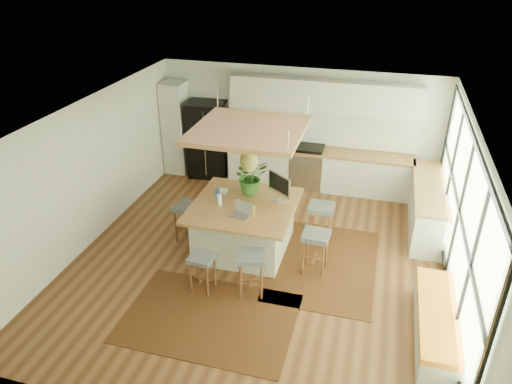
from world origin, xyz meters
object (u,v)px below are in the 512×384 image
(stool_right_back, at_px, (320,226))
(stool_left_side, at_px, (189,224))
(monitor, at_px, (279,188))
(microwave, at_px, (255,137))
(island, at_px, (244,226))
(laptop, at_px, (240,210))
(fridge, at_px, (208,139))
(stool_near_right, at_px, (251,275))
(stool_near_left, at_px, (203,271))
(island_plant, at_px, (251,180))
(stool_right_front, at_px, (315,253))

(stool_right_back, bearing_deg, stool_left_side, -166.00)
(monitor, bearing_deg, microwave, 151.15)
(island, relative_size, laptop, 5.21)
(fridge, distance_m, stool_near_right, 4.71)
(microwave, bearing_deg, stool_near_left, -81.54)
(stool_right_back, relative_size, laptop, 2.22)
(stool_near_right, relative_size, island_plant, 1.09)
(stool_right_back, height_order, island_plant, island_plant)
(stool_left_side, height_order, laptop, laptop)
(stool_near_left, height_order, monitor, monitor)
(stool_left_side, height_order, microwave, microwave)
(island, relative_size, stool_right_front, 2.43)
(stool_near_right, relative_size, stool_right_front, 0.98)
(stool_near_left, xyz_separation_m, monitor, (0.88, 1.67, 0.83))
(island, height_order, stool_right_front, island)
(stool_left_side, distance_m, monitor, 1.91)
(monitor, relative_size, microwave, 1.08)
(stool_near_right, relative_size, stool_left_side, 0.97)
(fridge, distance_m, stool_right_front, 4.54)
(island, distance_m, stool_near_left, 1.39)
(stool_near_left, distance_m, stool_right_back, 2.53)
(stool_right_back, bearing_deg, stool_near_right, -115.17)
(fridge, xyz_separation_m, stool_near_left, (1.45, -4.22, -0.57))
(stool_near_left, xyz_separation_m, microwave, (-0.29, 4.19, 0.75))
(stool_right_front, distance_m, island_plant, 1.82)
(stool_left_side, bearing_deg, stool_right_front, -7.43)
(island, distance_m, stool_right_front, 1.43)
(stool_near_left, xyz_separation_m, stool_right_back, (1.64, 1.93, 0.00))
(stool_near_right, relative_size, microwave, 1.41)
(stool_right_front, bearing_deg, island_plant, 149.40)
(island, xyz_separation_m, stool_near_left, (-0.31, -1.35, -0.11))
(microwave, relative_size, island_plant, 0.77)
(stool_right_back, relative_size, stool_left_side, 1.03)
(laptop, xyz_separation_m, microwave, (-0.64, 3.26, 0.05))
(fridge, xyz_separation_m, stool_near_right, (2.24, -4.10, -0.57))
(fridge, distance_m, stool_right_back, 3.89)
(stool_right_back, bearing_deg, island, -156.47)
(stool_right_back, distance_m, monitor, 1.16)
(stool_near_left, bearing_deg, stool_left_side, 121.08)
(fridge, xyz_separation_m, stool_right_back, (3.09, -2.29, -0.57))
(stool_right_back, relative_size, monitor, 1.38)
(stool_near_left, bearing_deg, fridge, 108.98)
(stool_right_front, distance_m, monitor, 1.34)
(laptop, bearing_deg, island_plant, 108.94)
(stool_right_front, distance_m, stool_right_back, 0.93)
(monitor, bearing_deg, stool_right_front, -3.42)
(stool_right_front, bearing_deg, stool_near_left, -149.35)
(monitor, bearing_deg, stool_right_back, 55.58)
(island_plant, bearing_deg, stool_right_back, 4.78)
(stool_left_side, bearing_deg, stool_near_left, -58.92)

